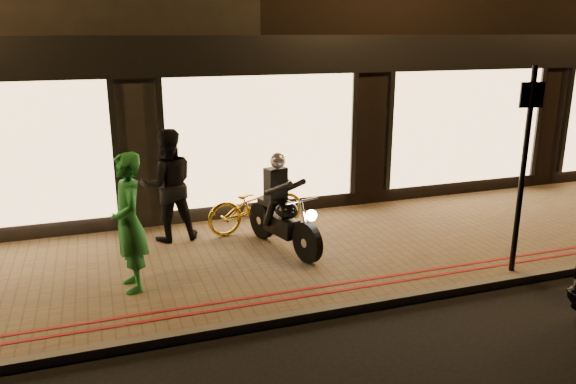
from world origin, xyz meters
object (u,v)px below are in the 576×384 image
(bicycle_gold, at_px, (256,205))
(person_green, at_px, (129,223))
(motorcycle, at_px, (282,213))
(sign_post, at_px, (524,161))

(bicycle_gold, height_order, person_green, person_green)
(motorcycle, bearing_deg, person_green, -178.79)
(sign_post, bearing_deg, person_green, 167.20)
(bicycle_gold, bearing_deg, sign_post, -142.36)
(motorcycle, relative_size, sign_post, 0.63)
(motorcycle, relative_size, bicycle_gold, 1.04)
(motorcycle, xyz_separation_m, person_green, (-2.42, -0.74, 0.34))
(motorcycle, distance_m, sign_post, 3.71)
(sign_post, bearing_deg, bicycle_gold, 136.65)
(person_green, bearing_deg, bicycle_gold, 120.57)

